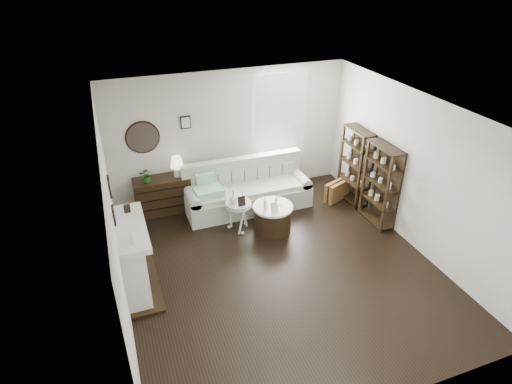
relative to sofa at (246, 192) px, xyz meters
name	(u,v)px	position (x,y,z in m)	size (l,w,h in m)	color
room	(264,120)	(0.61, 0.62, 1.27)	(5.50, 5.50, 5.50)	black
fireplace	(134,260)	(-2.44, -1.78, 0.21)	(0.50, 1.40, 1.84)	silver
shelf_unit_far	(355,166)	(2.21, -0.53, 0.47)	(0.30, 0.80, 1.60)	black
shelf_unit_near	(381,185)	(2.21, -1.43, 0.47)	(0.30, 0.80, 1.60)	black
sofa	(246,192)	(0.00, 0.00, 0.00)	(2.55, 0.88, 0.99)	#A6B09D
quilt	(208,191)	(-0.83, -0.13, 0.25)	(0.55, 0.45, 0.14)	#279265
suitcase	(337,191)	(1.91, -0.41, -0.12)	(0.62, 0.21, 0.42)	brown
dresser	(164,195)	(-1.64, 0.39, 0.05)	(1.12, 0.48, 0.75)	black
table_lamp	(177,166)	(-1.31, 0.39, 0.63)	(0.26, 0.26, 0.42)	white
potted_plant	(147,175)	(-1.92, 0.34, 0.57)	(0.27, 0.23, 0.30)	#1A4F16
drum_table	(273,218)	(0.18, -1.01, -0.06)	(0.76, 0.76, 0.53)	black
pedestal_table	(238,205)	(-0.42, -0.78, 0.22)	(0.50, 0.50, 0.60)	silver
eiffel_drum	(276,199)	(0.26, -0.96, 0.29)	(0.11, 0.11, 0.19)	black
bottle_drum	(265,204)	(-0.01, -1.09, 0.34)	(0.06, 0.06, 0.28)	silver
card_frame_drum	(274,207)	(0.12, -1.20, 0.29)	(0.14, 0.01, 0.19)	silver
eiffel_ped	(243,197)	(-0.33, -0.75, 0.35)	(0.10, 0.10, 0.17)	black
flask_ped	(233,196)	(-0.51, -0.76, 0.41)	(0.15, 0.15, 0.28)	silver
card_frame_ped	(242,201)	(-0.40, -0.91, 0.36)	(0.14, 0.01, 0.19)	black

